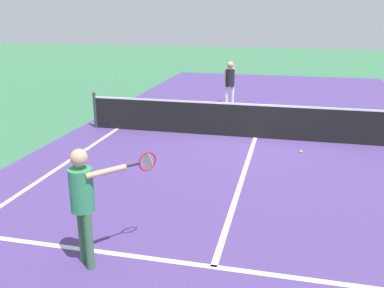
% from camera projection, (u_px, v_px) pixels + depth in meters
% --- Properties ---
extents(ground_plane, '(60.00, 60.00, 0.00)m').
position_uv_depth(ground_plane, '(255.00, 138.00, 11.80)').
color(ground_plane, '#38724C').
extents(court_surface_inbounds, '(10.62, 24.40, 0.00)m').
position_uv_depth(court_surface_inbounds, '(255.00, 138.00, 11.80)').
color(court_surface_inbounds, '#4C387A').
rests_on(court_surface_inbounds, ground_plane).
extents(line_service_near, '(8.22, 0.10, 0.01)m').
position_uv_depth(line_service_near, '(214.00, 267.00, 5.86)').
color(line_service_near, white).
rests_on(line_service_near, ground_plane).
extents(line_center_service, '(0.10, 6.40, 0.01)m').
position_uv_depth(line_center_service, '(241.00, 181.00, 8.83)').
color(line_center_service, white).
rests_on(line_center_service, ground_plane).
extents(net, '(9.69, 0.09, 1.07)m').
position_uv_depth(net, '(256.00, 121.00, 11.65)').
color(net, '#33383D').
rests_on(net, ground_plane).
extents(player_near, '(0.98, 0.88, 1.70)m').
position_uv_depth(player_near, '(84.00, 194.00, 5.62)').
color(player_near, '#3F7247').
rests_on(player_near, ground_plane).
extents(player_far, '(0.41, 1.23, 1.70)m').
position_uv_depth(player_far, '(230.00, 80.00, 14.87)').
color(player_far, white).
rests_on(player_far, ground_plane).
extents(tennis_ball_near_net, '(0.07, 0.07, 0.07)m').
position_uv_depth(tennis_ball_near_net, '(301.00, 152.00, 10.55)').
color(tennis_ball_near_net, '#CCE033').
rests_on(tennis_ball_near_net, ground_plane).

